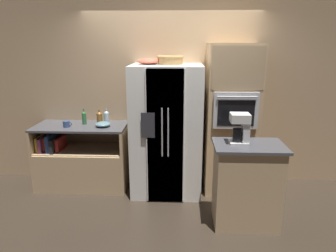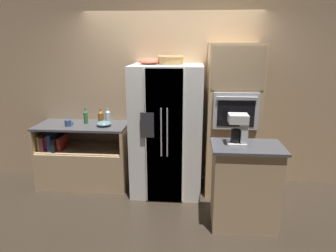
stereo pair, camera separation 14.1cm
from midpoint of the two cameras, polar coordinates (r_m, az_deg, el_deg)
ground_plane at (r=4.41m, az=1.26°, el=-12.42°), size 20.00×20.00×0.00m
wall_back at (r=4.44m, az=1.74°, el=6.89°), size 12.00×0.06×2.80m
counter_left at (r=4.66m, az=-14.92°, el=-6.70°), size 1.30×0.61×0.93m
refrigerator at (r=4.15m, az=0.75°, el=-0.86°), size 0.95×0.80×1.79m
wall_oven at (r=4.23m, az=12.99°, el=1.05°), size 0.69×0.67×2.07m
island_counter at (r=3.61m, az=15.48°, el=-10.95°), size 0.79×0.52×0.99m
wicker_basket at (r=4.07m, az=1.52°, el=12.52°), size 0.35×0.35×0.11m
fruit_bowl at (r=4.10m, az=-2.52°, el=12.24°), size 0.31×0.31×0.08m
bottle_tall at (r=4.49m, az=-14.54°, el=1.73°), size 0.06×0.06×0.23m
bottle_short at (r=4.46m, az=-11.79°, el=1.77°), size 0.08×0.08×0.21m
bottle_wide at (r=4.45m, az=-10.48°, el=1.84°), size 0.07×0.07×0.22m
mug at (r=4.43m, az=-17.62°, el=0.54°), size 0.12×0.09×0.09m
mixing_bowl at (r=4.31m, az=-11.22°, el=0.45°), size 0.21×0.21×0.07m
coffee_maker at (r=3.38m, az=14.68°, el=-0.36°), size 0.21×0.18×0.34m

